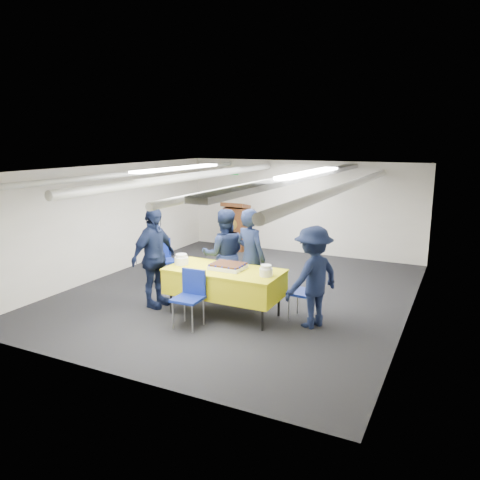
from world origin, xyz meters
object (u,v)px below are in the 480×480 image
podium (236,226)px  chair_right (309,288)px  serving_table (224,282)px  chair_left (162,256)px  chair_near (191,292)px  sailor_a (251,258)px  sailor_d (313,277)px  sailor_b (224,255)px  sailor_c (154,258)px  sheet_cake (228,266)px

podium → chair_right: size_ratio=1.44×
serving_table → chair_left: size_ratio=2.15×
podium → chair_near: 5.07m
chair_near → chair_left: (-1.69, 1.65, 0.00)m
serving_table → chair_near: chair_near is taller
sailor_a → sailor_d: (1.22, -0.40, -0.06)m
chair_right → chair_left: 3.32m
podium → chair_left: 3.15m
sailor_b → sailor_a: bearing=137.0°
sailor_c → sheet_cake: bearing=-76.3°
sailor_d → sailor_c: bearing=-56.3°
serving_table → sailor_d: bearing=7.2°
serving_table → podium: size_ratio=1.50×
serving_table → chair_near: 0.67m
chair_near → sailor_a: size_ratio=0.51×
chair_near → chair_left: size_ratio=1.00×
chair_right → sailor_c: (-2.57, -0.51, 0.33)m
sailor_a → sailor_c: sailor_c is taller
serving_table → sailor_a: bearing=71.3°
serving_table → chair_near: (-0.26, -0.61, -0.03)m
sheet_cake → sailor_a: bearing=74.0°
serving_table → sailor_c: size_ratio=1.09×
chair_right → sailor_b: 1.73m
serving_table → sailor_b: (-0.37, 0.69, 0.26)m
sailor_d → sailor_b: bearing=-79.4°
sheet_cake → podium: size_ratio=0.43×
sheet_cake → serving_table: bearing=-134.9°
sheet_cake → chair_near: 0.78m
serving_table → sheet_cake: sheet_cake is taller
sheet_cake → sailor_c: 1.32m
serving_table → sailor_c: sailor_c is taller
chair_right → sailor_a: size_ratio=0.51×
chair_near → sailor_a: sailor_a is taller
serving_table → chair_left: bearing=152.0°
podium → chair_near: bearing=-71.2°
sailor_d → chair_near: bearing=-38.2°
podium → sailor_a: bearing=-60.0°
serving_table → chair_near: size_ratio=2.15×
sailor_a → sailor_c: bearing=46.5°
chair_near → sailor_a: bearing=69.2°
sheet_cake → sailor_a: 0.56m
chair_left → sailor_d: sailor_d is taller
chair_right → sailor_d: 0.32m
chair_left → sailor_a: bearing=-11.9°
podium → sailor_a: sailor_a is taller
podium → sailor_a: size_ratio=0.74×
serving_table → sailor_d: size_ratio=1.20×
chair_near → sailor_c: (-1.01, 0.46, 0.33)m
podium → sailor_c: 4.39m
sailor_c → sailor_d: size_ratio=1.10×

